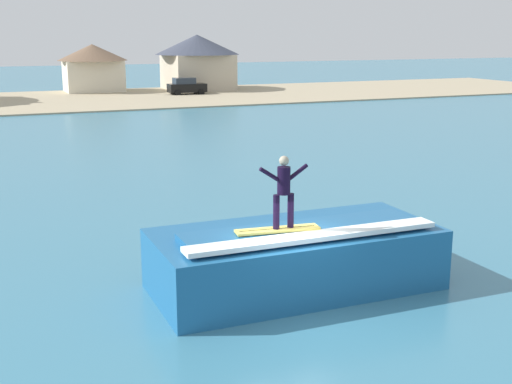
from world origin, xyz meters
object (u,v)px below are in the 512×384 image
Objects in this scene: surfboard at (277,230)px; car_far_shore at (186,86)px; surfer at (284,188)px; wave_crest at (296,258)px; house_small_cottage at (93,65)px; house_gabled_white at (197,59)px.

surfboard is 0.54× the size of car_far_shore.
surfer is 0.45× the size of car_far_shore.
wave_crest is 62.25m from house_small_cottage.
house_small_cottage is (-8.51, 7.13, 2.11)m from car_far_shore.
wave_crest is 1.30m from surfboard.
wave_crest is at bearing -94.81° from house_small_cottage.
surfboard is at bearing 170.33° from surfer.
car_far_shore is at bearing -39.94° from house_small_cottage.
house_small_cottage is (-11.60, 1.52, -0.51)m from house_gabled_white.
house_gabled_white is at bearing 73.93° from surfboard.
surfboard is (-0.74, -0.46, 0.97)m from wave_crest.
car_far_shore is 11.30m from house_small_cottage.
house_gabled_white is at bearing 74.07° from surfer.
car_far_shore is 6.92m from house_gabled_white.
house_small_cottage is (5.21, 61.99, 2.22)m from wave_crest.
wave_crest is 56.55m from car_far_shore.
house_gabled_white is at bearing 61.15° from car_far_shore.
car_far_shore is 0.41× the size of house_gabled_white.
car_far_shore is (13.72, 54.86, 0.11)m from wave_crest.
wave_crest is 0.96× the size of house_small_cottage.
surfboard is 62.74m from house_small_cottage.
surfer is at bearing -95.31° from house_small_cottage.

